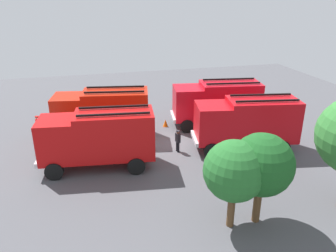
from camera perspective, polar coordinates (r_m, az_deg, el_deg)
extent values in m
plane|color=#4C4C51|center=(24.85, 0.00, -2.99)|extent=(48.27, 48.27, 0.00)
cube|color=red|center=(27.19, 3.38, 3.98)|extent=(2.55, 2.80, 2.60)
cube|color=#8C9EAD|center=(26.95, 1.18, 4.55)|extent=(0.40, 2.11, 1.46)
cube|color=red|center=(27.91, 10.52, 4.45)|extent=(5.12, 3.19, 2.90)
cube|color=black|center=(26.85, 11.15, 7.19)|extent=(4.29, 0.77, 0.12)
cube|color=black|center=(28.12, 10.36, 7.92)|extent=(4.29, 0.77, 0.12)
cube|color=silver|center=(27.41, 0.85, 1.62)|extent=(0.55, 2.38, 0.28)
cylinder|color=black|center=(26.58, 3.29, -0.01)|extent=(1.14, 0.51, 1.10)
cylinder|color=black|center=(28.79, 2.54, 1.78)|extent=(1.14, 0.51, 1.10)
cylinder|color=black|center=(27.76, 13.33, 0.39)|extent=(1.14, 0.51, 1.10)
cylinder|color=black|center=(29.88, 11.88, 2.08)|extent=(1.14, 0.51, 1.10)
cube|color=red|center=(26.02, -16.57, 2.23)|extent=(2.60, 2.84, 2.60)
cube|color=#8C9EAD|center=(26.16, -18.89, 2.78)|extent=(0.45, 2.11, 1.46)
cube|color=red|center=(25.46, -8.88, 2.83)|extent=(5.16, 3.30, 2.90)
cube|color=black|center=(24.33, -9.20, 5.79)|extent=(4.27, 0.87, 0.12)
cube|color=black|center=(25.65, -8.99, 6.65)|extent=(4.27, 0.87, 0.12)
cube|color=silver|center=(26.69, -18.82, -0.19)|extent=(0.61, 2.37, 0.28)
cylinder|color=black|center=(25.53, -17.13, -1.98)|extent=(1.14, 0.54, 1.10)
cylinder|color=black|center=(27.69, -16.16, 0.04)|extent=(1.14, 0.54, 1.10)
cylinder|color=black|center=(24.90, -6.07, -1.69)|extent=(1.14, 0.54, 1.10)
cylinder|color=black|center=(27.11, -5.98, 0.36)|extent=(1.14, 0.54, 1.10)
cube|color=red|center=(23.19, 7.57, 0.56)|extent=(2.60, 2.84, 2.60)
cube|color=#8C9EAD|center=(22.88, 5.04, 1.21)|extent=(0.45, 2.11, 1.46)
cube|color=red|center=(24.11, 15.75, 1.13)|extent=(5.16, 3.29, 2.90)
cube|color=black|center=(23.00, 16.72, 4.16)|extent=(4.28, 0.86, 0.12)
cube|color=black|center=(24.23, 15.60, 5.18)|extent=(4.28, 0.86, 0.12)
cube|color=silver|center=(23.42, 4.55, -2.14)|extent=(0.61, 2.37, 0.28)
cylinder|color=black|center=(22.70, 7.49, -4.21)|extent=(1.14, 0.53, 1.10)
cylinder|color=black|center=(24.83, 6.38, -1.77)|extent=(1.14, 0.53, 1.10)
cylinder|color=black|center=(24.17, 18.95, -3.59)|extent=(1.14, 0.53, 1.10)
cylinder|color=black|center=(26.18, 16.97, -1.34)|extent=(1.14, 0.53, 1.10)
cube|color=red|center=(21.53, -18.37, -2.18)|extent=(2.49, 2.75, 2.60)
cube|color=#8C9EAD|center=(21.64, -21.19, -1.54)|extent=(0.34, 2.12, 1.46)
cube|color=red|center=(21.05, -9.05, -1.38)|extent=(5.07, 3.07, 2.90)
cube|color=black|center=(19.84, -9.34, 2.00)|extent=(4.30, 0.65, 0.12)
cube|color=black|center=(21.13, -9.27, 3.27)|extent=(4.30, 0.65, 0.12)
cube|color=silver|center=(22.27, -21.05, -5.00)|extent=(0.49, 2.38, 0.28)
cylinder|color=black|center=(21.18, -18.94, -7.35)|extent=(1.13, 0.48, 1.10)
cylinder|color=black|center=(23.27, -17.91, -4.47)|extent=(1.13, 0.48, 1.10)
cylinder|color=black|center=(20.71, -5.48, -6.85)|extent=(1.13, 0.48, 1.10)
cylinder|color=black|center=(22.84, -5.73, -3.95)|extent=(1.13, 0.48, 1.10)
cylinder|color=black|center=(23.40, 1.79, -3.67)|extent=(0.16, 0.16, 0.74)
cylinder|color=black|center=(23.58, 1.57, -3.46)|extent=(0.16, 0.16, 0.74)
cube|color=black|center=(23.20, 1.70, -2.03)|extent=(0.30, 0.45, 0.64)
sphere|color=#9E704C|center=(23.03, 1.71, -1.07)|extent=(0.21, 0.21, 0.21)
cylinder|color=black|center=(23.00, 1.71, -0.88)|extent=(0.26, 0.26, 0.06)
cylinder|color=black|center=(27.51, -21.18, -1.10)|extent=(0.16, 0.16, 0.80)
cylinder|color=black|center=(27.71, -21.27, -0.95)|extent=(0.16, 0.16, 0.80)
cube|color=#B7140F|center=(27.34, -21.44, 0.42)|extent=(0.36, 0.47, 0.70)
sphere|color=beige|center=(27.19, -21.57, 1.32)|extent=(0.23, 0.23, 0.23)
cylinder|color=#B7140F|center=(27.16, -21.60, 1.50)|extent=(0.28, 0.28, 0.07)
cylinder|color=brown|center=(17.13, 15.02, -12.88)|extent=(0.37, 0.37, 1.87)
sphere|color=#19511E|center=(16.00, 15.80, -6.38)|extent=(2.99, 2.99, 2.99)
cylinder|color=brown|center=(16.58, 10.76, -13.92)|extent=(0.36, 0.36, 1.80)
sphere|color=#236628|center=(15.44, 11.31, -7.53)|extent=(2.88, 2.88, 2.88)
cone|color=#F2600C|center=(30.00, 4.75, 2.09)|extent=(0.44, 0.44, 0.62)
cone|color=#F2600C|center=(27.83, -0.44, 0.52)|extent=(0.43, 0.43, 0.61)
cone|color=#F2600C|center=(24.23, -7.55, -2.94)|extent=(0.50, 0.50, 0.72)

